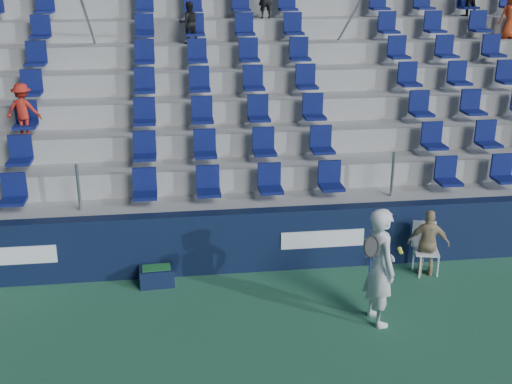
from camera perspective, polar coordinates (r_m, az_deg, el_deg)
ground at (r=9.73m, az=1.00°, el=-15.22°), size 70.00×70.00×0.00m
sponsor_wall at (r=12.15m, az=-1.14°, el=-4.36°), size 24.00×0.32×1.20m
grandstand at (r=16.52m, az=-3.17°, el=7.79°), size 24.00×8.17×6.63m
tennis_player at (r=10.48m, az=10.96°, el=-6.52°), size 0.69×0.79×1.99m
line_judge_chair at (r=12.53m, az=14.79°, el=-4.48°), size 0.52×0.54×0.99m
line_judge at (r=12.37m, az=15.08°, el=-4.40°), size 0.82×0.55×1.30m
ball_bin at (r=11.92m, az=-8.81°, el=-7.32°), size 0.64×0.44×0.35m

